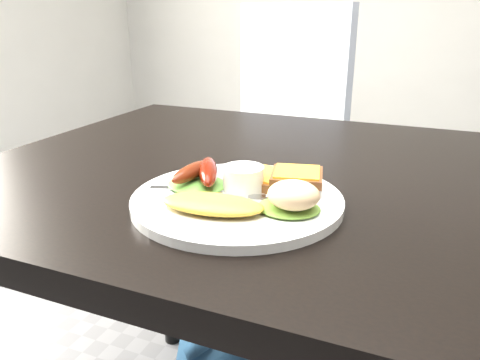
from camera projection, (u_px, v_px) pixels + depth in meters
name	position (u px, v px, depth m)	size (l,w,h in m)	color
dining_table	(336.00, 187.00, 0.75)	(1.20, 0.80, 0.04)	black
dining_chair	(272.00, 172.00, 1.68)	(0.48, 0.48, 0.06)	tan
person	(341.00, 96.00, 1.49)	(0.53, 0.36, 1.48)	#2A5987
plate	(237.00, 200.00, 0.63)	(0.28, 0.28, 0.01)	white
lettuce_left	(197.00, 184.00, 0.66)	(0.09, 0.08, 0.01)	#4E872A
lettuce_right	(289.00, 208.00, 0.58)	(0.08, 0.07, 0.01)	#5A8929
omelette	(212.00, 204.00, 0.58)	(0.13, 0.06, 0.02)	gold
sausage_a	(192.00, 172.00, 0.66)	(0.02, 0.09, 0.02)	#6B2F11
sausage_b	(208.00, 171.00, 0.66)	(0.03, 0.11, 0.03)	#610400
ramekin	(243.00, 178.00, 0.64)	(0.06, 0.06, 0.03)	white
toast_a	(273.00, 181.00, 0.67)	(0.08, 0.08, 0.01)	#8F5B26
toast_b	(297.00, 177.00, 0.64)	(0.07, 0.07, 0.01)	brown
potato_salad	(294.00, 195.00, 0.57)	(0.06, 0.06, 0.03)	beige
fork	(201.00, 189.00, 0.65)	(0.14, 0.01, 0.00)	#ADAFB7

